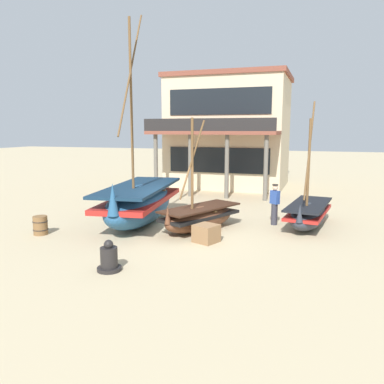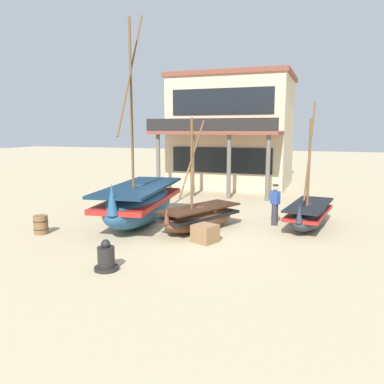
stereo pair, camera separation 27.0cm
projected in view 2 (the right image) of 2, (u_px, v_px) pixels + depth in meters
name	position (u px, v px, depth m)	size (l,w,h in m)	color
ground_plane	(183.00, 232.00, 14.71)	(120.00, 120.00, 0.00)	tan
fishing_boat_near_left	(199.00, 217.00, 14.86)	(2.60, 3.73, 4.31)	brown
fishing_boat_centre_large	(140.00, 202.00, 15.97)	(2.93, 6.16, 8.43)	#23517A
fishing_boat_far_right	(309.00, 214.00, 15.31)	(1.81, 3.94, 4.96)	#2D333D
fisherman_by_hull	(275.00, 205.00, 15.66)	(0.42, 0.38, 1.68)	#33333D
capstan_winch	(106.00, 258.00, 10.68)	(0.68, 0.68, 0.88)	black
wooden_barrel	(41.00, 225.00, 14.41)	(0.56, 0.56, 0.70)	brown
cargo_crate	(205.00, 233.00, 13.35)	(0.74, 0.74, 0.62)	olive
harbor_building_main	(232.00, 131.00, 26.45)	(7.94, 8.70, 7.49)	beige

